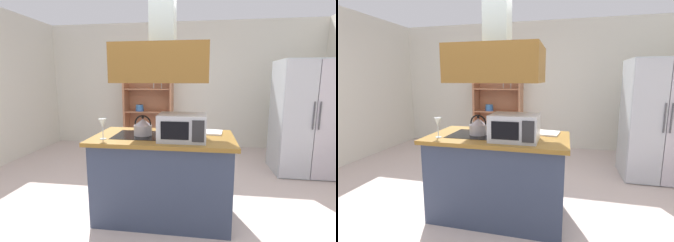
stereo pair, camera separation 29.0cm
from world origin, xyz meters
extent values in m
plane|color=beige|center=(0.00, 0.00, 0.00)|extent=(7.80, 7.80, 0.00)
cube|color=silver|center=(0.00, 3.00, 1.35)|extent=(6.00, 0.12, 2.70)
cube|color=#333E55|center=(0.10, 0.00, 0.43)|extent=(1.39, 0.72, 0.86)
cube|color=olive|center=(0.10, 0.00, 0.88)|extent=(1.47, 0.80, 0.04)
cube|color=black|center=(-0.12, 0.00, 0.90)|extent=(0.60, 0.44, 0.00)
cube|color=brown|center=(0.10, 0.00, 1.64)|extent=(0.90, 0.70, 0.36)
cube|color=#B5BEC6|center=(2.11, 1.59, 0.89)|extent=(0.90, 0.72, 1.79)
cube|color=#B3B6C1|center=(1.89, 1.21, 0.89)|extent=(0.44, 0.03, 1.75)
cylinder|color=#4C4C51|center=(2.07, 1.18, 0.98)|extent=(0.02, 0.02, 0.40)
cylinder|color=#4C4C51|center=(2.15, 1.18, 0.98)|extent=(0.02, 0.02, 0.40)
cube|color=#B37350|center=(-1.17, 2.74, 0.99)|extent=(0.04, 0.40, 1.97)
cube|color=#B37350|center=(-0.16, 2.74, 0.99)|extent=(0.04, 0.40, 1.97)
cube|color=#B37350|center=(-0.66, 2.74, 1.96)|extent=(1.06, 0.40, 0.03)
cube|color=#B37350|center=(-0.66, 2.74, 0.04)|extent=(1.06, 0.40, 0.08)
cube|color=#B37350|center=(-0.66, 2.93, 0.99)|extent=(1.06, 0.02, 1.97)
cube|color=#B37350|center=(-0.66, 2.74, 0.79)|extent=(0.98, 0.36, 0.02)
cube|color=#B37350|center=(-0.66, 2.74, 1.28)|extent=(0.98, 0.36, 0.02)
cylinder|color=#3761AA|center=(-0.85, 2.69, 0.83)|extent=(0.18, 0.18, 0.05)
cylinder|color=#3369A5|center=(-0.85, 2.69, 0.87)|extent=(0.17, 0.17, 0.05)
cylinder|color=teal|center=(-0.85, 2.69, 0.92)|extent=(0.16, 0.16, 0.05)
cylinder|color=silver|center=(-0.54, 2.70, 1.35)|extent=(0.01, 0.01, 0.12)
cone|color=silver|center=(-0.54, 2.70, 1.45)|extent=(0.07, 0.07, 0.08)
cylinder|color=silver|center=(-0.37, 2.70, 1.35)|extent=(0.01, 0.01, 0.12)
cone|color=silver|center=(-0.37, 2.70, 1.45)|extent=(0.07, 0.07, 0.08)
cylinder|color=#BEB7BC|center=(-0.12, 0.00, 0.96)|extent=(0.19, 0.19, 0.11)
cone|color=#B7B2C3|center=(-0.12, 0.00, 1.04)|extent=(0.18, 0.18, 0.07)
sphere|color=black|center=(-0.12, 0.00, 1.09)|extent=(0.03, 0.03, 0.03)
torus|color=black|center=(-0.12, 0.00, 1.03)|extent=(0.18, 0.02, 0.18)
cube|color=white|center=(0.55, 0.22, 0.91)|extent=(0.37, 0.28, 0.02)
cube|color=#B7BABF|center=(0.31, -0.15, 1.03)|extent=(0.46, 0.34, 0.26)
cube|color=black|center=(0.26, -0.33, 1.03)|extent=(0.26, 0.01, 0.17)
cube|color=#262628|center=(0.47, -0.33, 1.03)|extent=(0.11, 0.01, 0.20)
cylinder|color=silver|center=(-0.48, -0.22, 0.90)|extent=(0.06, 0.06, 0.01)
cylinder|color=silver|center=(-0.48, -0.22, 0.96)|extent=(0.01, 0.01, 0.11)
cone|color=silver|center=(-0.48, -0.22, 1.06)|extent=(0.08, 0.08, 0.09)
camera|label=1|loc=(0.49, -2.48, 1.49)|focal=26.08mm
camera|label=2|loc=(0.78, -2.42, 1.49)|focal=26.08mm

